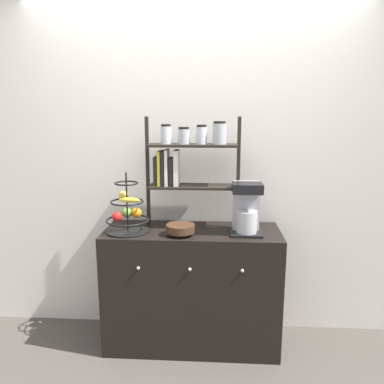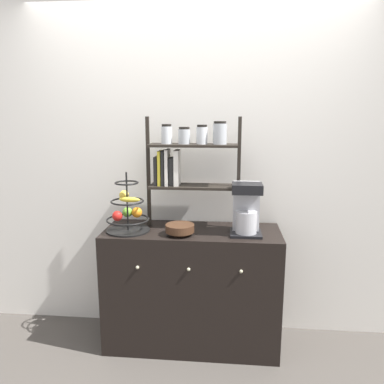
# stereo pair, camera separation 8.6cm
# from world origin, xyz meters

# --- Properties ---
(ground_plane) EXTENTS (12.00, 12.00, 0.00)m
(ground_plane) POSITION_xyz_m (0.00, 0.00, 0.00)
(ground_plane) COLOR #47423D
(wall_back) EXTENTS (7.00, 0.05, 2.60)m
(wall_back) POSITION_xyz_m (0.00, 0.52, 1.30)
(wall_back) COLOR silver
(wall_back) RESTS_ON ground_plane
(sideboard) EXTENTS (1.26, 0.49, 0.89)m
(sideboard) POSITION_xyz_m (0.00, 0.24, 0.44)
(sideboard) COLOR black
(sideboard) RESTS_ON ground_plane
(coffee_maker) EXTENTS (0.21, 0.21, 0.36)m
(coffee_maker) POSITION_xyz_m (0.38, 0.20, 1.06)
(coffee_maker) COLOR black
(coffee_maker) RESTS_ON sideboard
(fruit_stand) EXTENTS (0.31, 0.31, 0.42)m
(fruit_stand) POSITION_xyz_m (-0.45, 0.19, 1.02)
(fruit_stand) COLOR black
(fruit_stand) RESTS_ON sideboard
(wooden_bowl) EXTENTS (0.20, 0.20, 0.07)m
(wooden_bowl) POSITION_xyz_m (-0.07, 0.12, 0.93)
(wooden_bowl) COLOR #422819
(wooden_bowl) RESTS_ON sideboard
(shelf_hutch) EXTENTS (0.67, 0.20, 0.80)m
(shelf_hutch) POSITION_xyz_m (-0.06, 0.32, 1.39)
(shelf_hutch) COLOR black
(shelf_hutch) RESTS_ON sideboard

